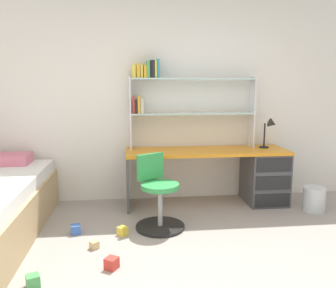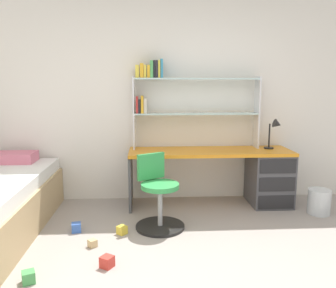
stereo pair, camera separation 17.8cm
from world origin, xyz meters
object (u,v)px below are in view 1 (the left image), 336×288
waste_bin (314,199)px  toy_block_blue_0 (76,229)px  desk_lamp (270,128)px  toy_block_natural_2 (94,245)px  toy_block_green_3 (33,281)px  toy_block_red_1 (112,263)px  toy_block_yellow_4 (123,231)px  desk (248,172)px  swivel_chair (158,200)px  bookshelf_hutch (175,94)px

waste_bin → toy_block_blue_0: bearing=-172.6°
desk_lamp → toy_block_blue_0: (-2.34, -0.78, -0.91)m
toy_block_natural_2 → toy_block_green_3: toy_block_green_3 is taller
toy_block_red_1 → toy_block_yellow_4: (0.08, 0.65, -0.01)m
toy_block_yellow_4 → desk: bearing=27.6°
swivel_chair → toy_block_blue_0: swivel_chair is taller
swivel_chair → toy_block_yellow_4: swivel_chair is taller
toy_block_blue_0 → toy_block_yellow_4: size_ratio=1.12×
desk → toy_block_blue_0: size_ratio=21.27×
toy_block_blue_0 → toy_block_natural_2: (0.22, -0.35, -0.01)m
waste_bin → toy_block_red_1: (-2.35, -1.09, -0.10)m
desk_lamp → swivel_chair: bearing=-154.8°
bookshelf_hutch → swivel_chair: (-0.28, -0.84, -1.08)m
waste_bin → desk_lamp: bearing=134.4°
toy_block_blue_0 → toy_block_green_3: (-0.18, -0.93, -0.00)m
desk_lamp → toy_block_green_3: desk_lamp is taller
bookshelf_hutch → swivel_chair: size_ratio=2.04×
desk_lamp → toy_block_green_3: 3.18m
desk → toy_block_yellow_4: desk is taller
swivel_chair → toy_block_natural_2: size_ratio=11.01×
desk_lamp → toy_block_blue_0: desk_lamp is taller
bookshelf_hutch → toy_block_yellow_4: 1.79m
desk_lamp → toy_block_natural_2: bearing=-152.0°
desk_lamp → toy_block_yellow_4: 2.25m
desk → toy_block_red_1: (-1.65, -1.48, -0.35)m
bookshelf_hutch → toy_block_green_3: bookshelf_hutch is taller
toy_block_red_1 → desk_lamp: bearing=37.9°
desk → waste_bin: (0.70, -0.39, -0.25)m
desk_lamp → swivel_chair: size_ratio=0.49×
toy_block_natural_2 → desk_lamp: bearing=28.0°
toy_block_red_1 → toy_block_blue_0: bearing=118.6°
toy_block_green_3 → toy_block_yellow_4: bearing=52.5°
toy_block_green_3 → toy_block_red_1: bearing=19.1°
toy_block_yellow_4 → toy_block_blue_0: bearing=170.5°
toy_block_red_1 → toy_block_green_3: (-0.58, -0.20, -0.00)m
toy_block_natural_2 → toy_block_green_3: 0.70m
toy_block_red_1 → swivel_chair: bearing=60.6°
desk → desk_lamp: bearing=6.8°
toy_block_blue_0 → waste_bin: bearing=7.4°
desk → toy_block_blue_0: 2.21m
waste_bin → toy_block_green_3: 3.20m
toy_block_yellow_4 → toy_block_natural_2: bearing=-133.4°
toy_block_blue_0 → toy_block_red_1: toy_block_red_1 is taller
toy_block_natural_2 → toy_block_yellow_4: toy_block_yellow_4 is taller
desk → toy_block_red_1: size_ratio=20.96×
toy_block_blue_0 → toy_block_red_1: bearing=-61.4°
desk_lamp → toy_block_natural_2: 2.57m
desk_lamp → toy_block_green_3: size_ratio=4.09×
swivel_chair → bookshelf_hutch: bearing=71.7°
toy_block_natural_2 → toy_block_yellow_4: bearing=46.6°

